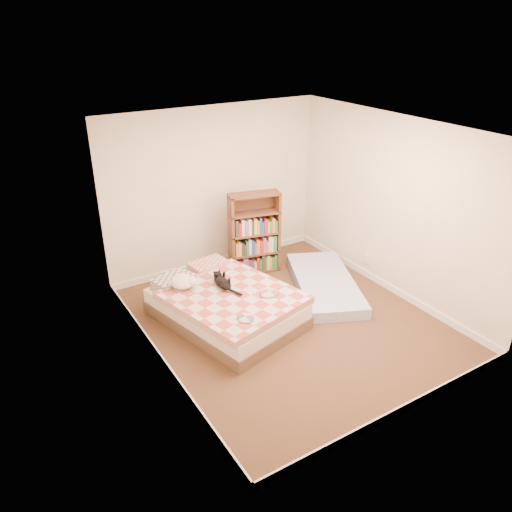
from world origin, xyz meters
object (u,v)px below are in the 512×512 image
black_cat (222,282)px  white_dog (183,282)px  bed (225,304)px  floor_mattress (325,284)px  bookshelf (254,242)px

black_cat → white_dog: size_ratio=1.80×
black_cat → white_dog: (-0.44, 0.23, 0.02)m
bed → white_dog: 0.62m
floor_mattress → white_dog: white_dog is taller
bed → black_cat: bearing=67.7°
bookshelf → black_cat: bearing=-125.8°
floor_mattress → black_cat: 1.68m
bookshelf → black_cat: size_ratio=2.08×
bed → white_dog: (-0.42, 0.33, 0.30)m
bookshelf → black_cat: 1.36m
bookshelf → black_cat: bookshelf is taller
bookshelf → bed: bearing=-123.1°
black_cat → floor_mattress: bearing=4.7°
bed → floor_mattress: bearing=-15.4°
bed → black_cat: black_cat is taller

